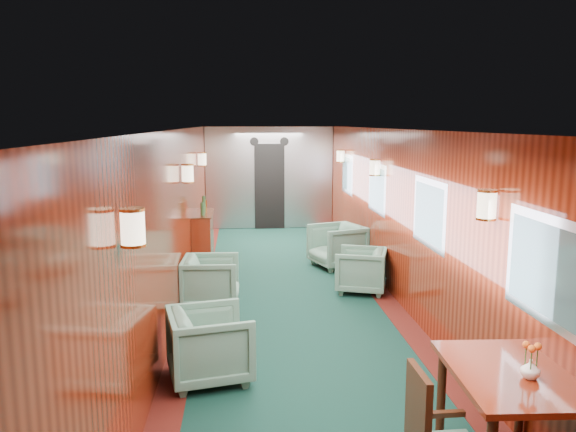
# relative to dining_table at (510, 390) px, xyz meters

# --- Properties ---
(room) EXTENTS (12.00, 12.10, 2.40)m
(room) POSITION_rel_dining_table_xyz_m (-1.12, 3.82, 0.94)
(room) COLOR #0D2F26
(room) RESTS_ON ground
(bulkhead) EXTENTS (2.98, 0.17, 2.39)m
(bulkhead) POSITION_rel_dining_table_xyz_m (-1.12, 9.74, 0.49)
(bulkhead) COLOR #AEB0B5
(bulkhead) RESTS_ON ground
(windows_right) EXTENTS (0.02, 8.60, 0.80)m
(windows_right) POSITION_rel_dining_table_xyz_m (0.36, 4.07, 0.75)
(windows_right) COLOR #BBBDC3
(windows_right) RESTS_ON ground
(wall_sconces) EXTENTS (2.97, 7.97, 0.25)m
(wall_sconces) POSITION_rel_dining_table_xyz_m (-1.12, 4.39, 1.09)
(wall_sconces) COLOR beige
(wall_sconces) RESTS_ON ground
(dining_table) EXTENTS (0.83, 1.15, 0.83)m
(dining_table) POSITION_rel_dining_table_xyz_m (0.00, 0.00, 0.00)
(dining_table) COLOR maroon
(dining_table) RESTS_ON ground
(credenza) EXTENTS (0.33, 1.07, 1.23)m
(credenza) POSITION_rel_dining_table_xyz_m (-2.46, 6.20, -0.21)
(credenza) COLOR maroon
(credenza) RESTS_ON ground
(flower_vase) EXTENTS (0.16, 0.16, 0.13)m
(flower_vase) POSITION_rel_dining_table_xyz_m (0.07, -0.11, 0.20)
(flower_vase) COLOR white
(flower_vase) RESTS_ON dining_table
(armchair_left_near) EXTENTS (0.92, 0.91, 0.71)m
(armchair_left_near) POSITION_rel_dining_table_xyz_m (-2.12, 1.80, -0.35)
(armchair_left_near) COLOR #214D42
(armchair_left_near) RESTS_ON ground
(armchair_left_far) EXTENTS (0.79, 0.77, 0.69)m
(armchair_left_far) POSITION_rel_dining_table_xyz_m (-2.22, 4.06, -0.35)
(armchair_left_far) COLOR #214D42
(armchair_left_far) RESTS_ON ground
(armchair_right_near) EXTENTS (0.90, 0.88, 0.65)m
(armchair_right_near) POSITION_rel_dining_table_xyz_m (-0.04, 4.52, -0.37)
(armchair_right_near) COLOR #214D42
(armchair_right_near) RESTS_ON ground
(armchair_right_far) EXTENTS (1.05, 1.03, 0.75)m
(armchair_right_far) POSITION_rel_dining_table_xyz_m (-0.15, 6.00, -0.33)
(armchair_right_far) COLOR #214D42
(armchair_right_far) RESTS_ON ground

